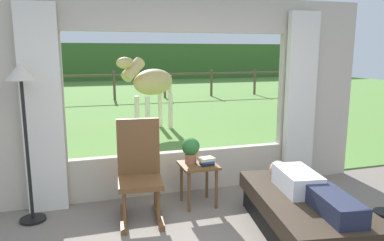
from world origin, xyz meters
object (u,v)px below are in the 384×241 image
(recliner_sofa, at_px, (304,214))
(rocking_chair, at_px, (139,170))
(horse, at_px, (151,83))
(pasture_tree, at_px, (41,65))
(reclining_person, at_px, (308,188))
(book_stack, at_px, (207,161))
(side_table, at_px, (198,171))
(potted_plant, at_px, (191,149))
(floor_lamp_left, at_px, (22,95))

(recliner_sofa, xyz_separation_m, rocking_chair, (-1.54, 0.92, 0.33))
(horse, xyz_separation_m, pasture_tree, (-2.39, 0.52, 0.41))
(reclining_person, distance_m, book_stack, 1.25)
(side_table, height_order, book_stack, book_stack)
(rocking_chair, height_order, book_stack, rocking_chair)
(recliner_sofa, relative_size, potted_plant, 5.69)
(horse, bearing_deg, side_table, 137.60)
(recliner_sofa, distance_m, potted_plant, 1.49)
(rocking_chair, height_order, pasture_tree, pasture_tree)
(reclining_person, distance_m, floor_lamp_left, 3.10)
(recliner_sofa, height_order, side_table, side_table)
(pasture_tree, bearing_deg, book_stack, -65.41)
(reclining_person, distance_m, horse, 5.44)
(horse, bearing_deg, book_stack, 138.76)
(reclining_person, relative_size, floor_lamp_left, 0.82)
(horse, height_order, pasture_tree, pasture_tree)
(horse, bearing_deg, potted_plant, 136.48)
(recliner_sofa, xyz_separation_m, reclining_person, (-0.00, -0.05, 0.30))
(recliner_sofa, bearing_deg, floor_lamp_left, 166.11)
(side_table, height_order, potted_plant, potted_plant)
(horse, distance_m, pasture_tree, 2.48)
(side_table, height_order, pasture_tree, pasture_tree)
(potted_plant, height_order, book_stack, potted_plant)
(reclining_person, bearing_deg, floor_lamp_left, 165.23)
(side_table, distance_m, floor_lamp_left, 2.15)
(floor_lamp_left, relative_size, horse, 1.01)
(recliner_sofa, distance_m, floor_lamp_left, 3.18)
(potted_plant, relative_size, book_stack, 1.57)
(horse, bearing_deg, floor_lamp_left, 113.59)
(rocking_chair, xyz_separation_m, potted_plant, (0.65, 0.17, 0.16))
(reclining_person, height_order, horse, horse)
(recliner_sofa, xyz_separation_m, floor_lamp_left, (-2.71, 1.15, 1.19))
(reclining_person, height_order, book_stack, reclining_person)
(side_table, relative_size, potted_plant, 1.63)
(reclining_person, height_order, side_table, reclining_person)
(rocking_chair, distance_m, side_table, 0.75)
(reclining_person, xyz_separation_m, book_stack, (-0.72, 1.02, 0.04))
(pasture_tree, bearing_deg, side_table, -66.00)
(side_table, bearing_deg, book_stack, -33.48)
(floor_lamp_left, distance_m, horse, 4.71)
(side_table, distance_m, book_stack, 0.17)
(rocking_chair, bearing_deg, pasture_tree, 111.64)
(reclining_person, bearing_deg, book_stack, 134.15)
(reclining_person, bearing_deg, rocking_chair, 156.83)
(book_stack, relative_size, pasture_tree, 0.06)
(floor_lamp_left, bearing_deg, recliner_sofa, -22.91)
(reclining_person, height_order, pasture_tree, pasture_tree)
(side_table, relative_size, horse, 0.30)
(book_stack, bearing_deg, horse, 87.84)
(book_stack, height_order, pasture_tree, pasture_tree)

